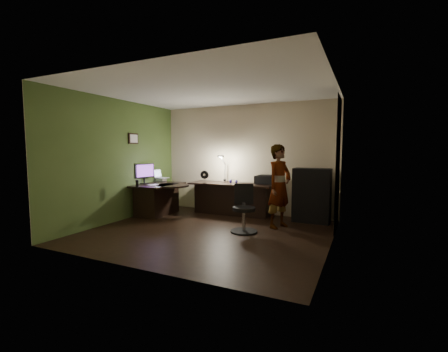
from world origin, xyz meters
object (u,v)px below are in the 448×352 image
at_px(office_chair, 244,209).
at_px(person, 279,186).
at_px(desk_left, 159,199).
at_px(desk_right, 231,199).
at_px(monitor, 144,176).
at_px(cabinet, 312,195).

height_order(office_chair, person, person).
bearing_deg(desk_left, desk_right, 23.10).
height_order(desk_left, office_chair, office_chair).
bearing_deg(person, office_chair, 165.85).
height_order(monitor, office_chair, monitor).
bearing_deg(monitor, desk_right, 38.29).
bearing_deg(desk_right, person, -27.62).
bearing_deg(desk_right, cabinet, 0.38).
relative_size(desk_right, person, 1.21).
relative_size(cabinet, monitor, 2.18).
xyz_separation_m(desk_left, monitor, (-0.35, -0.10, 0.56)).
xyz_separation_m(desk_right, monitor, (-1.95, -0.88, 0.55)).
bearing_deg(person, desk_left, 115.26).
distance_m(desk_right, monitor, 2.21).
xyz_separation_m(monitor, person, (3.33, 0.18, -0.09)).
bearing_deg(office_chair, desk_right, 99.70).
distance_m(desk_left, person, 3.02).
bearing_deg(monitor, person, 17.24).
bearing_deg(person, desk_right, 86.92).
bearing_deg(office_chair, cabinet, 30.30).
bearing_deg(desk_right, office_chair, -58.25).
relative_size(monitor, person, 0.32).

